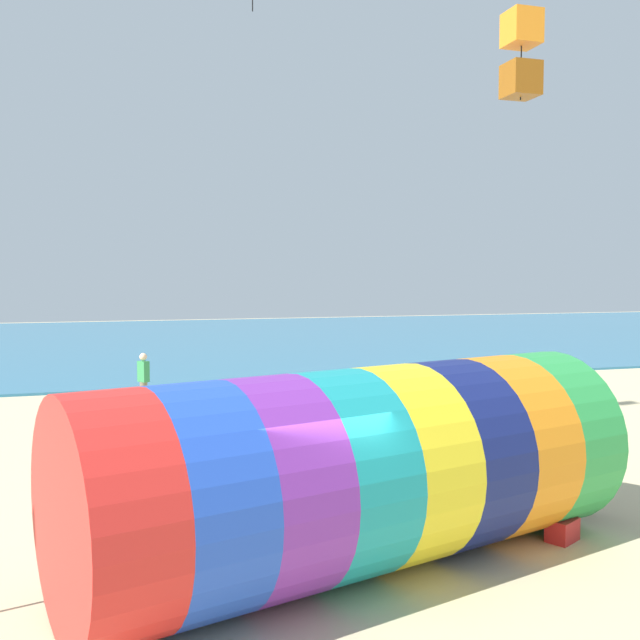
{
  "coord_description": "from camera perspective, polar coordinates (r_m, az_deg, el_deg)",
  "views": [
    {
      "loc": [
        -2.27,
        -9.16,
        4.26
      ],
      "look_at": [
        1.22,
        2.35,
        3.5
      ],
      "focal_mm": 40.0,
      "sensor_mm": 36.0,
      "label": 1
    }
  ],
  "objects": [
    {
      "name": "giant_inflatable_tube",
      "position": [
        10.52,
        3.35,
        -11.82
      ],
      "size": [
        8.91,
        5.12,
        2.93
      ],
      "color": "red",
      "rests_on": "ground"
    },
    {
      "name": "sea",
      "position": [
        47.07,
        -14.02,
        -1.64
      ],
      "size": [
        120.0,
        40.0,
        0.1
      ],
      "primitive_type": "cube",
      "color": "teal",
      "rests_on": "ground"
    },
    {
      "name": "bystander_mid_beach",
      "position": [
        21.21,
        13.82,
        -5.65
      ],
      "size": [
        0.38,
        0.42,
        1.74
      ],
      "color": "black",
      "rests_on": "ground"
    },
    {
      "name": "cooler_box",
      "position": [
        12.53,
        18.81,
        -15.61
      ],
      "size": [
        0.63,
        0.56,
        0.36
      ],
      "primitive_type": "cube",
      "rotation": [
        0.0,
        0.0,
        0.49
      ],
      "color": "red",
      "rests_on": "ground"
    },
    {
      "name": "bystander_near_water",
      "position": [
        23.4,
        -13.94,
        -4.69
      ],
      "size": [
        0.38,
        0.42,
        1.8
      ],
      "color": "#726651",
      "rests_on": "ground"
    },
    {
      "name": "kite_handler",
      "position": [
        13.91,
        20.07,
        -10.8
      ],
      "size": [
        0.28,
        0.39,
        1.68
      ],
      "color": "black",
      "rests_on": "ground"
    },
    {
      "name": "ground_plane",
      "position": [
        10.35,
        -2.86,
        -20.71
      ],
      "size": [
        120.0,
        120.0,
        0.0
      ],
      "primitive_type": "plane",
      "color": "#CCBA8C"
    },
    {
      "name": "kite_orange_box",
      "position": [
        14.47,
        15.8,
        19.77
      ],
      "size": [
        0.58,
        0.58,
        1.65
      ],
      "color": "orange"
    }
  ]
}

